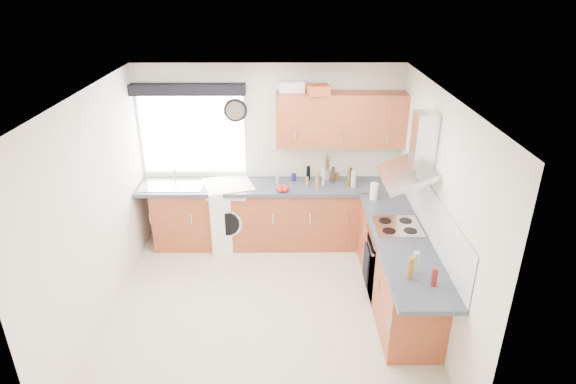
{
  "coord_description": "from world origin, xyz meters",
  "views": [
    {
      "loc": [
        0.22,
        -4.53,
        3.56
      ],
      "look_at": [
        0.25,
        0.85,
        1.1
      ],
      "focal_mm": 30.0,
      "sensor_mm": 36.0,
      "label": 1
    }
  ],
  "objects_px": {
    "oven": "(394,263)",
    "upper_cabinets": "(341,119)",
    "washing_machine": "(230,214)",
    "extractor_hood": "(414,156)"
  },
  "relations": [
    {
      "from": "upper_cabinets",
      "to": "washing_machine",
      "type": "distance_m",
      "value": 2.03
    },
    {
      "from": "oven",
      "to": "washing_machine",
      "type": "height_order",
      "value": "washing_machine"
    },
    {
      "from": "oven",
      "to": "upper_cabinets",
      "type": "height_order",
      "value": "upper_cabinets"
    },
    {
      "from": "washing_machine",
      "to": "upper_cabinets",
      "type": "bearing_deg",
      "value": -14.25
    },
    {
      "from": "upper_cabinets",
      "to": "washing_machine",
      "type": "relative_size",
      "value": 1.85
    },
    {
      "from": "extractor_hood",
      "to": "washing_machine",
      "type": "distance_m",
      "value": 2.82
    },
    {
      "from": "oven",
      "to": "upper_cabinets",
      "type": "xyz_separation_m",
      "value": [
        -0.55,
        1.32,
        1.38
      ]
    },
    {
      "from": "oven",
      "to": "extractor_hood",
      "type": "distance_m",
      "value": 1.35
    },
    {
      "from": "oven",
      "to": "upper_cabinets",
      "type": "distance_m",
      "value": 1.99
    },
    {
      "from": "oven",
      "to": "upper_cabinets",
      "type": "relative_size",
      "value": 0.5
    }
  ]
}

